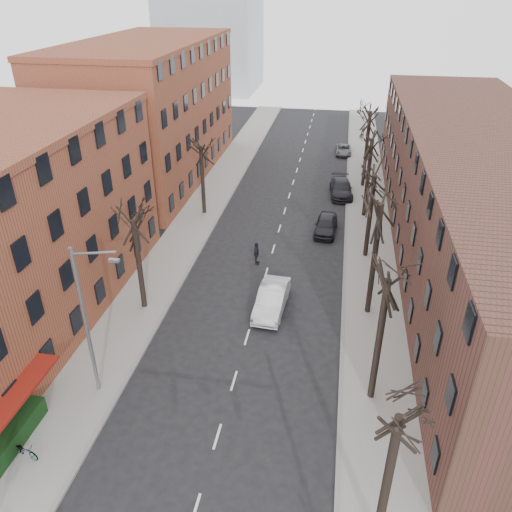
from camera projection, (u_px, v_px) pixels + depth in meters
The scene contains 20 objects.
sidewalk_left at pixel (203, 209), 49.24m from camera, with size 4.00×90.00×0.15m, color gray.
sidewalk_right at pixel (368, 220), 46.87m from camera, with size 4.00×90.00×0.15m, color gray.
building_left_far at pixel (151, 113), 54.79m from camera, with size 12.00×28.00×14.00m, color brown.
building_right at pixel (480, 197), 38.98m from camera, with size 12.00×50.00×10.00m, color #512B25.
awning_left at pixel (22, 443), 24.53m from camera, with size 1.20×7.00×0.15m, color maroon.
hedge at pixel (5, 450), 23.37m from camera, with size 0.80×6.00×1.00m, color #133512.
tree_right_b at pixel (370, 397), 27.17m from camera, with size 5.20×5.20×10.80m, color black, non-canonical shape.
tree_right_c at pixel (367, 313), 34.06m from camera, with size 5.20×5.20×11.60m, color black, non-canonical shape.
tree_right_d at pixel (365, 256), 40.94m from camera, with size 5.20×5.20×10.00m, color black, non-canonical shape.
tree_right_e at pixel (363, 216), 47.82m from camera, with size 5.20×5.20×10.80m, color black, non-canonical shape.
tree_right_f at pixel (362, 186), 54.70m from camera, with size 5.20×5.20×11.60m, color black, non-canonical shape.
tree_left_a at pixel (145, 307), 34.59m from camera, with size 5.20×5.20×9.50m, color black, non-canonical shape.
tree_left_b at pixel (205, 214), 48.36m from camera, with size 5.20×5.20×9.50m, color black, non-canonical shape.
streetlight at pixel (88, 317), 25.18m from camera, with size 2.45×0.22×9.03m.
silver_sedan at pixel (272, 299), 33.97m from camera, with size 1.80×5.16×1.70m, color silver.
parked_car_near at pixel (326, 225), 44.41m from camera, with size 1.83×4.56×1.55m, color black.
parked_car_mid at pixel (341, 188), 52.09m from camera, with size 2.20×5.40×1.57m, color black.
parked_car_far at pixel (343, 150), 64.43m from camera, with size 1.92×4.17×1.16m, color #5A5D62.
pedestrian_crossing at pixel (257, 253), 39.43m from camera, with size 1.11×0.46×1.90m, color black.
bicycle at pixel (25, 450), 23.46m from camera, with size 0.55×1.58×0.83m, color gray.
Camera 1 is at (4.85, -8.73, 19.99)m, focal length 35.00 mm.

